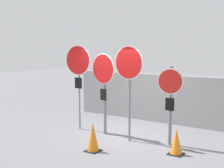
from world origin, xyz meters
The scene contains 8 objects.
ground_plane centered at (0.00, 0.00, 0.00)m, with size 40.00×40.00×0.00m, color slate.
fence_back centered at (0.00, 2.05, 0.81)m, with size 5.85×0.12×1.62m.
stop_sign_0 centered at (-1.42, -0.15, 1.99)m, with size 0.92×0.11×2.61m.
stop_sign_1 centered at (-0.46, -0.18, 1.67)m, with size 0.87×0.22×2.37m.
stop_sign_2 centered at (0.47, -0.35, 1.98)m, with size 0.90×0.16×2.60m.
stop_sign_3 centered at (1.55, -0.06, 1.39)m, with size 0.67×0.18×2.08m.
traffic_cone_0 centered at (0.16, -1.54, 0.36)m, with size 0.35×0.35×0.72m.
traffic_cone_1 centered at (1.96, -0.62, 0.31)m, with size 0.35×0.35×0.64m.
Camera 1 is at (4.63, -7.52, 2.62)m, focal length 50.00 mm.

